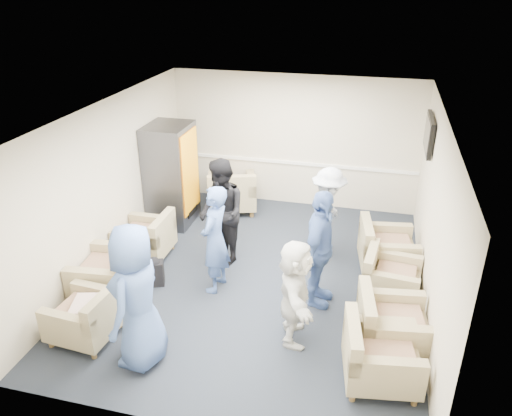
% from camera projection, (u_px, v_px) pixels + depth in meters
% --- Properties ---
extents(floor, '(6.00, 6.00, 0.00)m').
position_uv_depth(floor, '(259.00, 278.00, 8.03)').
color(floor, black).
rests_on(floor, ground).
extents(ceiling, '(6.00, 6.00, 0.00)m').
position_uv_depth(ceiling, '(259.00, 113.00, 6.86)').
color(ceiling, silver).
rests_on(ceiling, back_wall).
extents(back_wall, '(5.00, 0.02, 2.70)m').
position_uv_depth(back_wall, '(294.00, 142.00, 10.07)').
color(back_wall, beige).
rests_on(back_wall, floor).
extents(front_wall, '(5.00, 0.02, 2.70)m').
position_uv_depth(front_wall, '(185.00, 329.00, 4.82)').
color(front_wall, beige).
rests_on(front_wall, floor).
extents(left_wall, '(0.02, 6.00, 2.70)m').
position_uv_depth(left_wall, '(108.00, 186.00, 7.99)').
color(left_wall, beige).
rests_on(left_wall, floor).
extents(right_wall, '(0.02, 6.00, 2.70)m').
position_uv_depth(right_wall, '(434.00, 221.00, 6.89)').
color(right_wall, beige).
rests_on(right_wall, floor).
extents(chair_rail, '(4.98, 0.04, 0.06)m').
position_uv_depth(chair_rail, '(293.00, 163.00, 10.25)').
color(chair_rail, white).
rests_on(chair_rail, back_wall).
extents(tv, '(0.10, 1.00, 0.58)m').
position_uv_depth(tv, '(429.00, 134.00, 8.18)').
color(tv, black).
rests_on(tv, right_wall).
extents(armchair_left_near, '(0.88, 0.88, 0.65)m').
position_uv_depth(armchair_left_near, '(89.00, 318.00, 6.60)').
color(armchair_left_near, '#968761').
rests_on(armchair_left_near, floor).
extents(armchair_left_mid, '(1.04, 1.04, 0.76)m').
position_uv_depth(armchair_left_mid, '(114.00, 275.00, 7.43)').
color(armchair_left_mid, '#968761').
rests_on(armchair_left_mid, floor).
extents(armchair_left_far, '(0.84, 0.84, 0.67)m').
position_uv_depth(armchair_left_far, '(148.00, 239.00, 8.50)').
color(armchair_left_far, '#968761').
rests_on(armchair_left_far, floor).
extents(armchair_right_near, '(0.99, 0.99, 0.69)m').
position_uv_depth(armchair_right_near, '(377.00, 357.00, 5.89)').
color(armchair_right_near, '#968761').
rests_on(armchair_right_near, floor).
extents(armchair_right_midnear, '(1.00, 1.00, 0.70)m').
position_uv_depth(armchair_right_midnear, '(389.00, 327.00, 6.39)').
color(armchair_right_midnear, '#968761').
rests_on(armchair_right_midnear, floor).
extents(armchair_right_midfar, '(0.88, 0.88, 0.64)m').
position_uv_depth(armchair_right_midfar, '(388.00, 278.00, 7.45)').
color(armchair_right_midfar, '#968761').
rests_on(armchair_right_midfar, floor).
extents(armchair_right_far, '(1.00, 1.00, 0.70)m').
position_uv_depth(armchair_right_far, '(384.00, 250.00, 8.16)').
color(armchair_right_far, '#968761').
rests_on(armchair_right_far, floor).
extents(armchair_corner, '(1.19, 1.19, 0.76)m').
position_uv_depth(armchair_corner, '(232.00, 194.00, 10.13)').
color(armchair_corner, '#968761').
rests_on(armchair_corner, floor).
extents(vending_machine, '(0.79, 0.92, 1.95)m').
position_uv_depth(vending_machine, '(171.00, 175.00, 9.45)').
color(vending_machine, '#4C4C53').
rests_on(vending_machine, floor).
extents(backpack, '(0.34, 0.29, 0.49)m').
position_uv_depth(backpack, '(154.00, 271.00, 7.77)').
color(backpack, black).
rests_on(backpack, floor).
extents(pillow, '(0.45, 0.53, 0.13)m').
position_uv_depth(pillow, '(86.00, 307.00, 6.53)').
color(pillow, beige).
rests_on(pillow, armchair_left_near).
extents(person_front_left, '(0.64, 0.95, 1.90)m').
position_uv_depth(person_front_left, '(137.00, 297.00, 5.96)').
color(person_front_left, '#4360A1').
rests_on(person_front_left, floor).
extents(person_mid_left, '(0.47, 0.66, 1.71)m').
position_uv_depth(person_mid_left, '(215.00, 240.00, 7.43)').
color(person_mid_left, '#4360A1').
rests_on(person_mid_left, floor).
extents(person_back_left, '(1.08, 1.11, 1.80)m').
position_uv_depth(person_back_left, '(222.00, 212.00, 8.16)').
color(person_back_left, black).
rests_on(person_back_left, floor).
extents(person_back_right, '(0.71, 1.10, 1.60)m').
position_uv_depth(person_back_right, '(328.00, 214.00, 8.34)').
color(person_back_right, white).
rests_on(person_back_right, floor).
extents(person_mid_right, '(0.57, 1.10, 1.79)m').
position_uv_depth(person_mid_right, '(320.00, 250.00, 7.08)').
color(person_mid_right, '#4360A1').
rests_on(person_mid_right, floor).
extents(person_front_right, '(0.66, 1.42, 1.47)m').
position_uv_depth(person_front_right, '(295.00, 292.00, 6.42)').
color(person_front_right, silver).
rests_on(person_front_right, floor).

